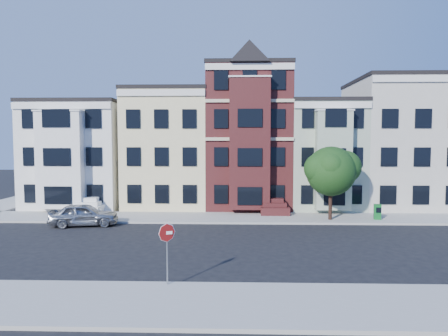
{
  "coord_description": "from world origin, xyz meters",
  "views": [
    {
      "loc": [
        -1.09,
        -21.65,
        5.77
      ],
      "look_at": [
        -1.79,
        2.31,
        4.2
      ],
      "focal_mm": 32.0,
      "sensor_mm": 36.0,
      "label": 1
    }
  ],
  "objects_px": {
    "stop_sign": "(167,250)",
    "street_tree": "(331,175)",
    "parked_car": "(84,215)",
    "fire_hydrant": "(101,216)",
    "newspaper_box": "(377,212)"
  },
  "relations": [
    {
      "from": "stop_sign",
      "to": "street_tree",
      "type": "bearing_deg",
      "value": 35.28
    },
    {
      "from": "street_tree",
      "to": "parked_car",
      "type": "height_order",
      "value": "street_tree"
    },
    {
      "from": "parked_car",
      "to": "fire_hydrant",
      "type": "xyz_separation_m",
      "value": [
        0.77,
        1.1,
        -0.3
      ]
    },
    {
      "from": "street_tree",
      "to": "fire_hydrant",
      "type": "height_order",
      "value": "street_tree"
    },
    {
      "from": "fire_hydrant",
      "to": "stop_sign",
      "type": "distance_m",
      "value": 14.44
    },
    {
      "from": "street_tree",
      "to": "parked_car",
      "type": "distance_m",
      "value": 17.59
    },
    {
      "from": "street_tree",
      "to": "fire_hydrant",
      "type": "distance_m",
      "value": 16.8
    },
    {
      "from": "fire_hydrant",
      "to": "stop_sign",
      "type": "relative_size",
      "value": 0.24
    },
    {
      "from": "newspaper_box",
      "to": "stop_sign",
      "type": "xyz_separation_m",
      "value": [
        -13.0,
        -13.65,
        0.83
      ]
    },
    {
      "from": "street_tree",
      "to": "newspaper_box",
      "type": "xyz_separation_m",
      "value": [
        3.46,
        0.2,
        -2.73
      ]
    },
    {
      "from": "parked_car",
      "to": "newspaper_box",
      "type": "bearing_deg",
      "value": -94.21
    },
    {
      "from": "newspaper_box",
      "to": "fire_hydrant",
      "type": "distance_m",
      "value": 20.0
    },
    {
      "from": "newspaper_box",
      "to": "fire_hydrant",
      "type": "bearing_deg",
      "value": -163.35
    },
    {
      "from": "parked_car",
      "to": "newspaper_box",
      "type": "height_order",
      "value": "parked_car"
    },
    {
      "from": "parked_car",
      "to": "fire_hydrant",
      "type": "relative_size",
      "value": 6.93
    }
  ]
}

